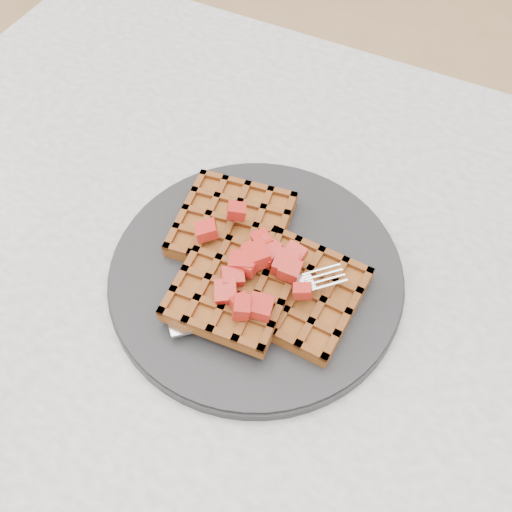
# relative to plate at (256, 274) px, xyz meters

# --- Properties ---
(ground) EXTENTS (4.00, 4.00, 0.00)m
(ground) POSITION_rel_plate_xyz_m (0.09, 0.00, -0.76)
(ground) COLOR tan
(ground) RESTS_ON ground
(table) EXTENTS (1.20, 0.80, 0.75)m
(table) POSITION_rel_plate_xyz_m (0.09, 0.00, -0.12)
(table) COLOR beige
(table) RESTS_ON ground
(plate) EXTENTS (0.30, 0.30, 0.02)m
(plate) POSITION_rel_plate_xyz_m (0.00, 0.00, 0.00)
(plate) COLOR black
(plate) RESTS_ON table
(waffles) EXTENTS (0.21, 0.19, 0.03)m
(waffles) POSITION_rel_plate_xyz_m (0.00, -0.00, 0.02)
(waffles) COLOR brown
(waffles) RESTS_ON plate
(strawberry_pile) EXTENTS (0.15, 0.15, 0.02)m
(strawberry_pile) POSITION_rel_plate_xyz_m (0.00, 0.00, 0.05)
(strawberry_pile) COLOR #8D0200
(strawberry_pile) RESTS_ON waffles
(fork) EXTENTS (0.14, 0.14, 0.02)m
(fork) POSITION_rel_plate_xyz_m (0.03, -0.03, 0.02)
(fork) COLOR silver
(fork) RESTS_ON plate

